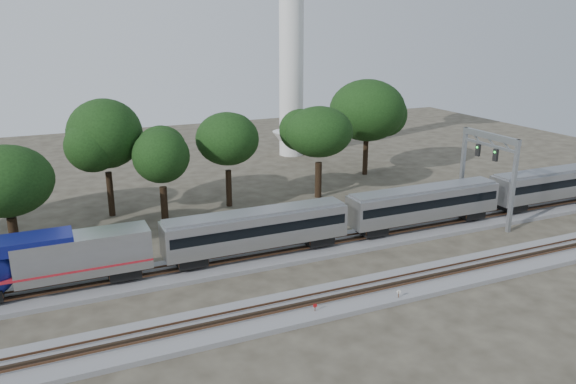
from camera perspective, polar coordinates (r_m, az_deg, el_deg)
ground at (r=45.78m, az=-4.37°, el=-10.36°), size 160.00×160.00×0.00m
track_far at (r=50.85m, az=-6.69°, el=-7.30°), size 160.00×5.00×0.73m
track_near at (r=42.37m, az=-2.49°, el=-12.39°), size 160.00×5.00×0.73m
train at (r=59.53m, az=13.77°, el=-1.02°), size 88.80×3.06×4.51m
switch_stand_red at (r=42.43m, az=2.76°, el=-11.70°), size 0.31×0.07×0.98m
switch_stand_white at (r=45.07m, az=11.17°, el=-10.16°), size 0.32×0.14×1.05m
switch_lever at (r=44.56m, az=8.12°, el=-11.08°), size 0.55×0.39×0.30m
signal_gantry at (r=63.55m, az=19.68°, el=3.30°), size 0.68×8.03×9.77m
tree_2 at (r=55.47m, az=-26.74°, el=0.98°), size 7.60×7.60×10.72m
tree_3 at (r=64.30m, az=-18.12°, el=5.64°), size 9.53×9.53×13.43m
tree_4 at (r=60.93m, az=-12.78°, el=3.57°), size 7.52×7.52×10.60m
tree_5 at (r=65.19m, az=-6.19°, el=5.38°), size 8.24×8.24×11.62m
tree_6 at (r=68.37m, az=3.18°, el=6.11°), size 8.39×8.39×11.83m
tree_7 at (r=79.82m, az=8.06°, el=8.21°), size 9.38×9.38×13.22m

